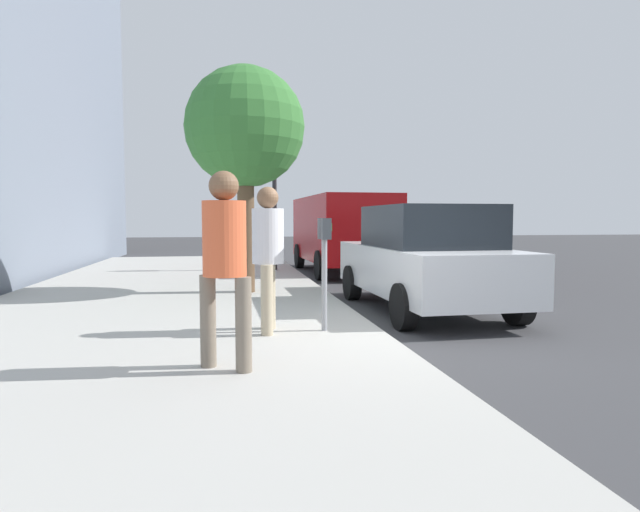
# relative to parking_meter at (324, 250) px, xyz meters

# --- Properties ---
(ground_plane) EXTENTS (80.00, 80.00, 0.00)m
(ground_plane) POSITION_rel_parking_meter_xyz_m (-0.07, -0.73, -1.17)
(ground_plane) COLOR #38383A
(ground_plane) RESTS_ON ground
(sidewalk_slab) EXTENTS (28.00, 6.00, 0.15)m
(sidewalk_slab) POSITION_rel_parking_meter_xyz_m (-0.07, 2.27, -1.09)
(sidewalk_slab) COLOR #A8A59E
(sidewalk_slab) RESTS_ON ground_plane
(parking_meter) EXTENTS (0.36, 0.12, 1.41)m
(parking_meter) POSITION_rel_parking_meter_xyz_m (0.00, 0.00, 0.00)
(parking_meter) COLOR gray
(parking_meter) RESTS_ON sidewalk_slab
(pedestrian_at_meter) EXTENTS (0.54, 0.39, 1.79)m
(pedestrian_at_meter) POSITION_rel_parking_meter_xyz_m (0.05, 0.70, 0.05)
(pedestrian_at_meter) COLOR tan
(pedestrian_at_meter) RESTS_ON sidewalk_slab
(pedestrian_bystander) EXTENTS (0.40, 0.47, 1.84)m
(pedestrian_bystander) POSITION_rel_parking_meter_xyz_m (-1.53, 1.22, 0.08)
(pedestrian_bystander) COLOR #726656
(pedestrian_bystander) RESTS_ON sidewalk_slab
(parked_sedan_near) EXTENTS (4.43, 2.03, 1.77)m
(parked_sedan_near) POSITION_rel_parking_meter_xyz_m (1.92, -2.08, -0.27)
(parked_sedan_near) COLOR silver
(parked_sedan_near) RESTS_ON ground_plane
(parked_van_far) EXTENTS (5.24, 2.21, 2.18)m
(parked_van_far) POSITION_rel_parking_meter_xyz_m (8.40, -2.08, 0.09)
(parked_van_far) COLOR maroon
(parked_van_far) RESTS_ON ground_plane
(street_tree) EXTENTS (2.26, 2.26, 4.26)m
(street_tree) POSITION_rel_parking_meter_xyz_m (3.75, 0.82, 2.07)
(street_tree) COLOR brown
(street_tree) RESTS_ON sidewalk_slab
(traffic_signal) EXTENTS (0.24, 0.44, 3.60)m
(traffic_signal) POSITION_rel_parking_meter_xyz_m (8.09, -0.24, 1.41)
(traffic_signal) COLOR black
(traffic_signal) RESTS_ON sidewalk_slab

